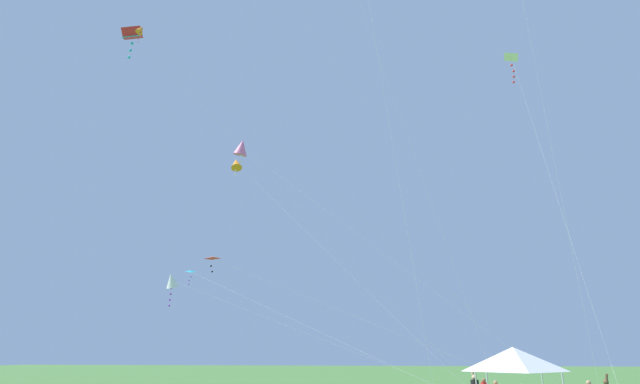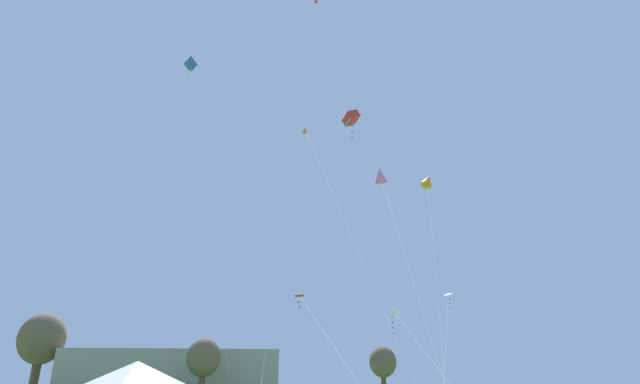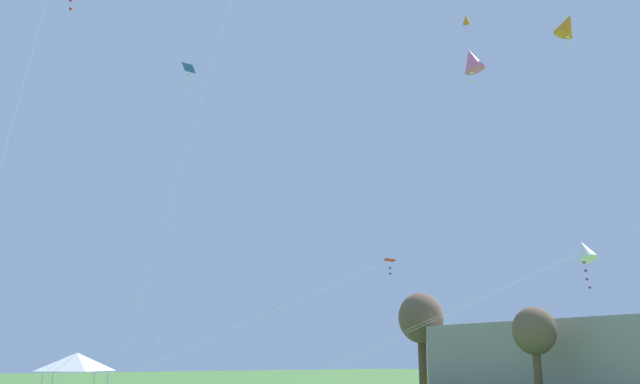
{
  "view_description": "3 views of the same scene",
  "coord_description": "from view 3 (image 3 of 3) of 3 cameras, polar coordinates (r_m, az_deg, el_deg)",
  "views": [
    {
      "loc": [
        -24.32,
        8.62,
        2.92
      ],
      "look_at": [
        3.66,
        12.42,
        12.09
      ],
      "focal_mm": 28.0,
      "sensor_mm": 36.0,
      "label": 1
    },
    {
      "loc": [
        -0.74,
        -14.55,
        2.34
      ],
      "look_at": [
        1.52,
        8.85,
        11.48
      ],
      "focal_mm": 28.0,
      "sensor_mm": 36.0,
      "label": 2
    },
    {
      "loc": [
        25.48,
        -2.64,
        2.93
      ],
      "look_at": [
        1.15,
        13.5,
        10.69
      ],
      "focal_mm": 35.0,
      "sensor_mm": 36.0,
      "label": 3
    }
  ],
  "objects": [
    {
      "name": "distant_building",
      "position": [
        63.34,
        21.48,
        -13.81
      ],
      "size": [
        23.42,
        12.34,
        6.06
      ],
      "primitive_type": "cube",
      "color": "gray",
      "rests_on": "ground"
    },
    {
      "name": "tree_near_right",
      "position": [
        69.11,
        9.22,
        -11.41
      ],
      "size": [
        4.81,
        4.81,
        9.72
      ],
      "color": "brown",
      "rests_on": "ground"
    },
    {
      "name": "tree_far_centre",
      "position": [
        53.61,
        19.01,
        -12.0
      ],
      "size": [
        3.42,
        3.42,
        6.89
      ],
      "color": "brown",
      "rests_on": "ground"
    },
    {
      "name": "festival_tent",
      "position": [
        31.59,
        -21.38,
        -14.27
      ],
      "size": [
        2.59,
        2.59,
        3.14
      ],
      "color": "#B7B7BC",
      "rests_on": "ground"
    },
    {
      "name": "kite_orange_diamond_0",
      "position": [
        30.42,
        21.59,
        13.99
      ],
      "size": [
        6.3,
        17.19,
        17.75
      ],
      "color": "silver",
      "rests_on": "ground"
    },
    {
      "name": "kite_red_delta_1",
      "position": [
        31.99,
        5.98,
        -6.37
      ],
      "size": [
        2.52,
        19.69,
        7.89
      ],
      "color": "silver",
      "rests_on": "ground"
    },
    {
      "name": "kite_white_diamond_2",
      "position": [
        31.43,
        23.03,
        -4.97
      ],
      "size": [
        2.06,
        21.15,
        8.36
      ],
      "color": "silver",
      "rests_on": "ground"
    },
    {
      "name": "kite_orange_diamond_3",
      "position": [
        40.86,
        13.05,
        14.94
      ],
      "size": [
        2.67,
        25.72,
        23.53
      ],
      "color": "silver",
      "rests_on": "ground"
    },
    {
      "name": "kite_pink_diamond_6",
      "position": [
        31.26,
        13.69,
        11.61
      ],
      "size": [
        3.34,
        20.69,
        17.36
      ],
      "color": "silver",
      "rests_on": "ground"
    },
    {
      "name": "kite_blue_delta_8",
      "position": [
        36.69,
        -11.91,
        10.69
      ],
      "size": [
        4.18,
        2.72,
        19.11
      ],
      "color": "silver",
      "rests_on": "ground"
    }
  ]
}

